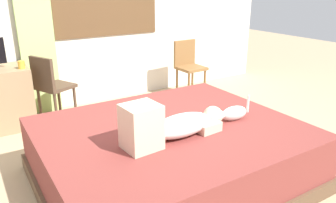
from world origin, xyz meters
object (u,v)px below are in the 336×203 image
Objects in this scene: bed at (170,154)px; cup at (21,65)px; person_lying at (172,125)px; cat at (232,113)px; chair_by_desk at (51,84)px; chair_spare at (188,64)px.

cup is (-0.84, 1.90, 0.53)m from bed.
cat is at bearing 1.78° from person_lying.
cat is 2.33m from chair_by_desk.
bed is 2.41m from chair_spare.
chair_spare is (1.61, 2.06, -0.13)m from person_lying.
person_lying is 2.63× the size of cat.
bed is 1.97m from chair_by_desk.
cat is 3.93× the size of cup.
person_lying is at bearing -70.60° from cup.
cat is at bearing -56.17° from cup.
cat is (0.65, 0.02, -0.05)m from person_lying.
bed is at bearing 162.59° from cat.
chair_spare reaches higher than cup.
cat is at bearing -17.41° from bed.
cup is (-0.74, 2.09, 0.15)m from person_lying.
bed is 2.56× the size of chair_by_desk.
person_lying reaches higher than cup.
bed is 0.66m from cat.
cup is at bearing 113.92° from bed.
person_lying is at bearing -128.06° from chair_spare.
cup is at bearing 179.13° from chair_spare.
chair_by_desk is at bearing 102.09° from person_lying.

